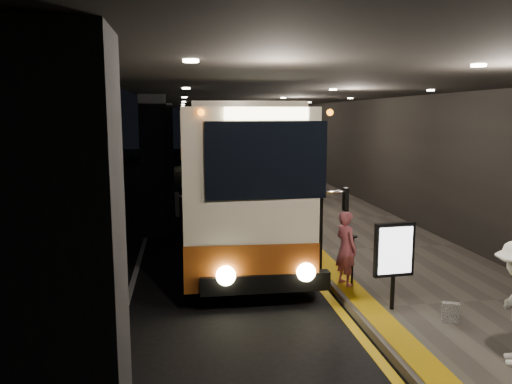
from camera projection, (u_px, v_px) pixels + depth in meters
ground at (210, 271)px, 12.21m from camera, size 90.00×90.00×0.00m
lane_line_white at (149, 228)px, 16.83m from camera, size 0.12×50.00×0.01m
kerb_stripe_yellow at (270, 224)px, 17.43m from camera, size 0.18×50.00×0.01m
sidewalk at (336, 220)px, 17.77m from camera, size 4.50×50.00×0.15m
tactile_strip at (284, 219)px, 17.48m from camera, size 0.50×50.00×0.01m
terminal_wall at (399, 137)px, 17.64m from camera, size 0.10×50.00×6.00m
support_columns at (154, 166)px, 15.56m from camera, size 0.80×24.80×4.40m
canopy at (275, 90)px, 16.75m from camera, size 9.00×50.00×0.40m
coach_main at (233, 177)px, 15.42m from camera, size 3.13×12.69×3.93m
coach_second at (210, 149)px, 27.32m from camera, size 3.02×12.73×3.98m
coach_third at (199, 136)px, 43.22m from camera, size 3.18×13.05×4.07m
passenger_boarding at (346, 248)px, 10.65m from camera, size 0.56×0.69×1.62m
bag_polka at (451, 312)px, 8.79m from camera, size 0.32×0.23×0.36m
info_sign at (394, 252)px, 9.24m from camera, size 0.79×0.19×1.66m
stanchion_post at (352, 261)px, 10.64m from camera, size 0.05×0.05×1.08m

